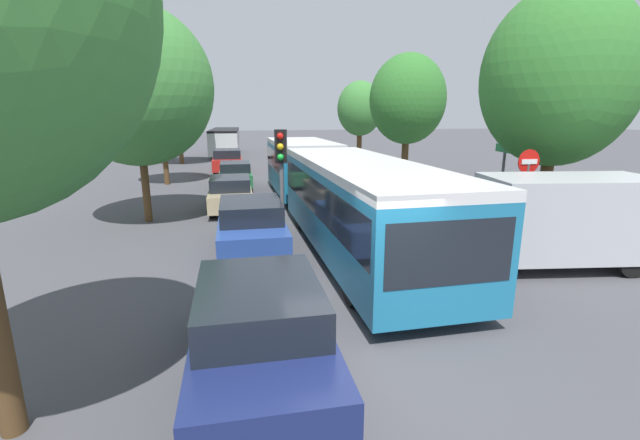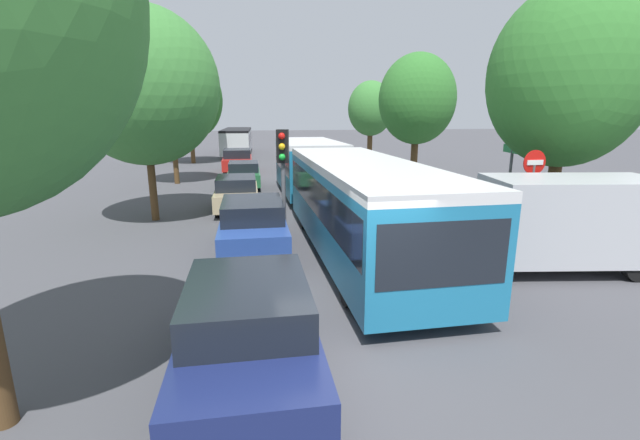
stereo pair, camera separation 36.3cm
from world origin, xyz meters
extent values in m
plane|color=#47474C|center=(0.00, 0.00, 0.00)|extent=(200.00, 200.00, 0.00)
cube|color=teal|center=(1.48, 5.01, 1.33)|extent=(2.71, 9.75, 2.10)
cube|color=black|center=(1.48, 5.01, 1.71)|extent=(2.73, 9.36, 0.92)
cube|color=silver|center=(1.48, 5.01, 2.48)|extent=(2.71, 9.75, 0.20)
cube|color=teal|center=(1.58, 14.22, 1.33)|extent=(2.68, 6.68, 2.10)
cube|color=black|center=(1.58, 14.22, 1.71)|extent=(2.70, 6.41, 0.92)
cube|color=silver|center=(1.58, 14.22, 2.48)|extent=(2.68, 6.68, 0.20)
cylinder|color=black|center=(1.54, 10.38, 1.33)|extent=(1.94, 1.04, 1.93)
cube|color=black|center=(1.43, 0.19, 1.58)|extent=(2.30, 0.13, 1.13)
cylinder|color=black|center=(2.54, 1.89, 0.51)|extent=(0.32, 1.03, 1.02)
cylinder|color=black|center=(0.35, 1.91, 0.51)|extent=(0.32, 1.03, 1.02)
cylinder|color=black|center=(2.61, 8.11, 0.51)|extent=(0.32, 1.03, 1.02)
cylinder|color=black|center=(0.42, 8.13, 0.51)|extent=(0.32, 1.03, 1.02)
cylinder|color=black|center=(2.68, 14.21, 0.51)|extent=(0.32, 1.03, 1.02)
cylinder|color=black|center=(0.49, 14.23, 0.51)|extent=(0.32, 1.03, 1.02)
cube|color=silver|center=(-1.67, 37.14, 1.25)|extent=(3.13, 11.39, 1.96)
cube|color=black|center=(-1.67, 37.14, 1.60)|extent=(3.12, 10.83, 0.82)
cube|color=black|center=(-1.67, 37.14, 2.33)|extent=(3.13, 11.39, 0.20)
cylinder|color=black|center=(-2.51, 40.91, 0.49)|extent=(0.35, 0.99, 0.98)
cylinder|color=black|center=(-0.41, 40.79, 0.49)|extent=(0.35, 0.99, 0.98)
cylinder|color=black|center=(-2.91, 33.83, 0.49)|extent=(0.35, 0.99, 0.98)
cylinder|color=black|center=(-0.82, 33.71, 0.49)|extent=(0.35, 0.99, 0.98)
cube|color=navy|center=(-1.74, -0.13, 0.62)|extent=(1.96, 4.40, 0.70)
cube|color=black|center=(-1.74, -0.24, 1.24)|extent=(1.76, 2.32, 0.54)
cylinder|color=black|center=(-2.47, 1.28, 0.33)|extent=(0.25, 0.67, 0.66)
cylinder|color=black|center=(-0.92, 1.23, 0.33)|extent=(0.25, 0.67, 0.66)
cylinder|color=black|center=(-2.55, -1.50, 0.33)|extent=(0.25, 0.67, 0.66)
cylinder|color=black|center=(-1.00, -1.55, 0.33)|extent=(0.25, 0.67, 0.66)
cube|color=#284799|center=(-1.43, 5.98, 0.61)|extent=(1.92, 4.29, 0.69)
cube|color=black|center=(-1.43, 5.88, 1.21)|extent=(1.72, 2.27, 0.53)
cylinder|color=black|center=(-2.15, 7.36, 0.32)|extent=(0.24, 0.65, 0.65)
cylinder|color=black|center=(-0.64, 7.32, 0.32)|extent=(0.24, 0.65, 0.65)
cylinder|color=black|center=(-2.22, 4.65, 0.32)|extent=(0.24, 0.65, 0.65)
cylinder|color=black|center=(-0.71, 4.60, 0.32)|extent=(0.24, 0.65, 0.65)
cube|color=tan|center=(-1.86, 11.54, 0.56)|extent=(1.78, 3.98, 0.64)
cube|color=black|center=(-1.86, 11.44, 1.12)|extent=(1.59, 2.10, 0.49)
cylinder|color=black|center=(-2.53, 12.81, 0.30)|extent=(0.22, 0.60, 0.60)
cylinder|color=black|center=(-1.13, 12.77, 0.30)|extent=(0.22, 0.60, 0.60)
cylinder|color=black|center=(-2.60, 10.30, 0.30)|extent=(0.22, 0.60, 0.60)
cylinder|color=black|center=(-1.20, 10.26, 0.30)|extent=(0.22, 0.60, 0.60)
cube|color=#236638|center=(-1.46, 17.14, 0.56)|extent=(1.76, 3.94, 0.63)
cube|color=black|center=(-1.46, 17.05, 1.11)|extent=(1.58, 2.08, 0.48)
cylinder|color=black|center=(-2.12, 18.40, 0.30)|extent=(0.22, 0.60, 0.59)
cylinder|color=black|center=(-0.73, 18.36, 0.30)|extent=(0.22, 0.60, 0.59)
cylinder|color=black|center=(-2.19, 15.91, 0.30)|extent=(0.22, 0.60, 0.59)
cylinder|color=black|center=(-0.80, 15.87, 0.30)|extent=(0.22, 0.60, 0.59)
cube|color=#B21E19|center=(-1.76, 23.49, 0.63)|extent=(1.99, 4.47, 0.71)
cube|color=black|center=(-1.76, 23.39, 1.26)|extent=(1.79, 2.36, 0.55)
cylinder|color=black|center=(-2.50, 24.93, 0.34)|extent=(0.25, 0.68, 0.67)
cylinder|color=black|center=(-0.93, 24.88, 0.34)|extent=(0.25, 0.68, 0.67)
cylinder|color=black|center=(-2.58, 22.10, 0.34)|extent=(0.25, 0.68, 0.67)
cylinder|color=black|center=(-1.01, 22.06, 0.34)|extent=(0.25, 0.68, 0.67)
cube|color=#B7BABF|center=(6.24, 2.90, 1.31)|extent=(4.37, 2.65, 2.00)
cube|color=#B7BABF|center=(3.77, 3.31, 0.84)|extent=(1.20, 2.02, 1.00)
cylinder|color=black|center=(4.03, 2.42, 0.36)|extent=(0.75, 0.36, 0.72)
cylinder|color=black|center=(4.31, 4.07, 0.36)|extent=(0.75, 0.36, 0.72)
cylinder|color=black|center=(7.29, 1.87, 0.36)|extent=(0.75, 0.36, 0.72)
cylinder|color=black|center=(7.56, 3.53, 0.36)|extent=(0.75, 0.36, 0.72)
cylinder|color=#56595E|center=(-0.55, 5.84, 1.70)|extent=(0.12, 0.12, 3.40)
cube|color=black|center=(-0.55, 5.84, 2.95)|extent=(0.37, 0.31, 0.90)
sphere|color=red|center=(-0.59, 5.69, 3.23)|extent=(0.18, 0.18, 0.18)
sphere|color=#EAAD14|center=(-0.59, 5.69, 2.95)|extent=(0.18, 0.18, 0.18)
sphere|color=green|center=(-0.59, 5.69, 2.67)|extent=(0.18, 0.18, 0.18)
cylinder|color=#56595E|center=(6.50, 4.84, 1.20)|extent=(0.08, 0.08, 2.40)
cylinder|color=red|center=(6.50, 4.84, 2.47)|extent=(0.70, 0.03, 0.70)
cube|color=white|center=(6.50, 4.82, 2.47)|extent=(0.50, 0.04, 0.14)
cylinder|color=#56595E|center=(7.64, 7.52, 1.80)|extent=(0.10, 0.10, 3.60)
cube|color=#197A38|center=(7.64, 7.52, 3.30)|extent=(0.31, 1.39, 0.28)
cube|color=#197A38|center=(7.64, 7.52, 2.96)|extent=(0.31, 1.39, 0.28)
cube|color=#197A38|center=(7.64, 7.52, 2.62)|extent=(0.31, 1.39, 0.28)
cylinder|color=#51381E|center=(-4.84, 10.29, 1.35)|extent=(0.27, 0.27, 2.70)
ellipsoid|color=#3D7F38|center=(-4.84, 10.29, 4.72)|extent=(5.18, 5.18, 5.37)
cylinder|color=#51381E|center=(-5.16, 19.04, 1.78)|extent=(0.28, 0.28, 3.56)
ellipsoid|color=#1E561E|center=(-5.16, 19.04, 5.09)|extent=(4.25, 4.25, 4.06)
cylinder|color=#51381E|center=(-5.21, 29.57, 1.32)|extent=(0.34, 0.34, 2.64)
ellipsoid|color=#286623|center=(-5.21, 29.57, 4.93)|extent=(5.07, 5.07, 6.11)
cylinder|color=#51381E|center=(8.39, 6.28, 1.42)|extent=(0.40, 0.40, 2.83)
ellipsoid|color=#33752D|center=(8.39, 6.28, 4.92)|extent=(4.77, 4.77, 5.57)
cylinder|color=#51381E|center=(8.30, 17.48, 1.37)|extent=(0.40, 0.40, 2.75)
ellipsoid|color=#33752D|center=(8.30, 17.48, 4.62)|extent=(4.29, 4.29, 5.01)
ellipsoid|color=#1E561E|center=(8.82, 17.36, 3.87)|extent=(2.58, 2.58, 2.75)
cylinder|color=#51381E|center=(8.55, 26.81, 1.33)|extent=(0.40, 0.40, 2.67)
ellipsoid|color=#3D7F38|center=(8.55, 26.81, 4.23)|extent=(3.51, 3.51, 4.17)
ellipsoid|color=#1E561E|center=(8.89, 27.12, 3.61)|extent=(2.11, 2.11, 2.29)
camera|label=1|loc=(-2.15, -5.86, 3.80)|focal=24.00mm
camera|label=2|loc=(-1.79, -5.94, 3.80)|focal=24.00mm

